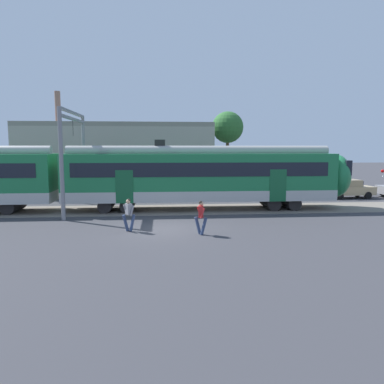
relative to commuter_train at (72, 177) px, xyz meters
The scene contains 9 objects.
ground_plane 8.77m from the commuter_train, 45.83° to the right, with size 160.00×160.00×0.00m, color #38383D.
track_bed 3.35m from the commuter_train, behind, with size 80.00×4.40×0.01m, color slate.
commuter_train is the anchor object (origin of this frame).
pedestrian_grey 7.80m from the commuter_train, 56.66° to the right, with size 0.71×0.50×1.67m.
pedestrian_red 10.84m from the commuter_train, 43.78° to the right, with size 0.63×0.57×1.67m.
parked_car_tan 22.04m from the commuter_train, 12.18° to the left, with size 4.08×1.92×1.54m.
catenary_gantry 2.07m from the commuter_train, ahead, with size 0.24×6.64×6.53m.
background_building 10.11m from the commuter_train, 79.13° to the left, with size 17.32×5.00×9.20m.
street_tree_right 17.88m from the commuter_train, 44.01° to the left, with size 3.12×3.12×7.77m.
Camera 1 is at (-0.05, -19.10, 4.23)m, focal length 35.00 mm.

